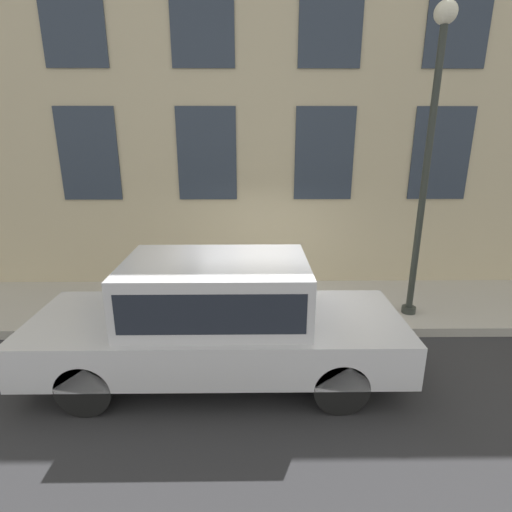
# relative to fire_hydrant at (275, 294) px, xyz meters

# --- Properties ---
(ground_plane) EXTENTS (80.00, 80.00, 0.00)m
(ground_plane) POSITION_rel_fire_hydrant_xyz_m (-0.68, 0.14, -0.56)
(ground_plane) COLOR #2D2D30
(sidewalk) EXTENTS (2.42, 60.00, 0.17)m
(sidewalk) POSITION_rel_fire_hydrant_xyz_m (0.53, 0.14, -0.47)
(sidewalk) COLOR #B2ADA3
(sidewalk) RESTS_ON ground_plane
(building_facade) EXTENTS (0.33, 40.00, 8.49)m
(building_facade) POSITION_rel_fire_hydrant_xyz_m (1.88, 0.14, 3.69)
(building_facade) COLOR #C6B793
(building_facade) RESTS_ON ground_plane
(fire_hydrant) EXTENTS (0.30, 0.42, 0.76)m
(fire_hydrant) POSITION_rel_fire_hydrant_xyz_m (0.00, 0.00, 0.00)
(fire_hydrant) COLOR gold
(fire_hydrant) RESTS_ON sidewalk
(person) EXTENTS (0.27, 0.18, 1.12)m
(person) POSITION_rel_fire_hydrant_xyz_m (0.58, 0.73, 0.29)
(person) COLOR navy
(person) RESTS_ON sidewalk
(parked_car_silver_near) EXTENTS (1.90, 5.34, 1.82)m
(parked_car_silver_near) POSITION_rel_fire_hydrant_xyz_m (-1.79, 0.95, 0.44)
(parked_car_silver_near) COLOR black
(parked_car_silver_near) RESTS_ON ground_plane
(street_lamp) EXTENTS (0.36, 0.36, 5.33)m
(street_lamp) POSITION_rel_fire_hydrant_xyz_m (-0.00, -2.60, 2.93)
(street_lamp) COLOR #2D332D
(street_lamp) RESTS_ON sidewalk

